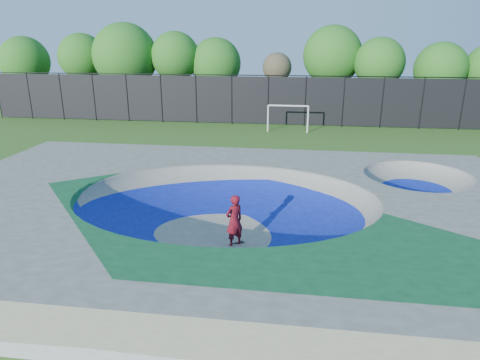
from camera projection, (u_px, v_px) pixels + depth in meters
The scene contains 7 objects.
ground at pixel (225, 234), 15.72m from camera, with size 120.00×120.00×0.00m, color #335B19.
skate_deck at pixel (225, 215), 15.48m from camera, with size 22.00×14.00×1.50m, color gray.
skater at pixel (234, 221), 14.51m from camera, with size 0.68×0.45×1.87m, color red.
skateboard at pixel (234, 245), 14.79m from camera, with size 0.78×0.22×0.05m, color black.
soccer_goal at pixel (288, 113), 32.28m from camera, with size 3.13×0.12×2.07m.
fence at pixel (268, 99), 34.80m from camera, with size 48.09×0.09×4.04m.
treeline at pixel (274, 61), 38.75m from camera, with size 53.66×7.00×8.27m.
Camera 1 is at (2.49, -14.09, 6.83)m, focal length 32.00 mm.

